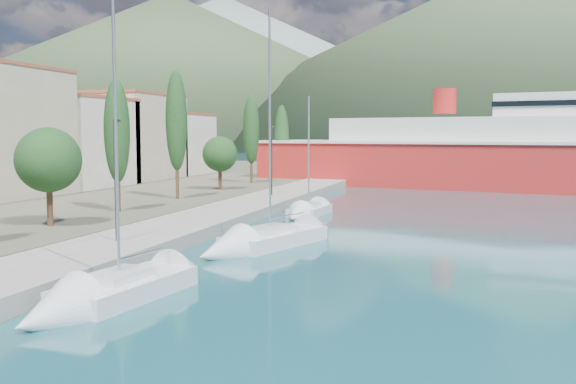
% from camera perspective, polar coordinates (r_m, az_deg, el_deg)
% --- Properties ---
extents(ground, '(1400.00, 1400.00, 0.00)m').
position_cam_1_polar(ground, '(134.26, 12.97, 2.40)').
color(ground, '#18545D').
extents(quay, '(5.00, 88.00, 0.80)m').
position_cam_1_polar(quay, '(43.82, -6.85, -2.39)').
color(quay, gray).
rests_on(quay, ground).
extents(town_buildings, '(9.20, 69.20, 11.30)m').
position_cam_1_polar(town_buildings, '(64.80, -21.97, 4.29)').
color(town_buildings, beige).
rests_on(town_buildings, land_strip).
extents(tree_row, '(3.82, 63.92, 10.73)m').
position_cam_1_polar(tree_row, '(50.88, -11.93, 4.58)').
color(tree_row, '#47301E').
rests_on(tree_row, land_strip).
extents(lamp_posts, '(0.15, 48.18, 6.06)m').
position_cam_1_polar(lamp_posts, '(33.78, -14.26, 1.53)').
color(lamp_posts, '#2D2D33').
rests_on(lamp_posts, quay).
extents(sailboat_near, '(3.59, 8.52, 11.86)m').
position_cam_1_polar(sailboat_near, '(23.62, -17.25, -9.30)').
color(sailboat_near, silver).
rests_on(sailboat_near, ground).
extents(sailboat_mid, '(5.45, 9.85, 13.75)m').
position_cam_1_polar(sailboat_mid, '(33.80, -3.52, -4.73)').
color(sailboat_mid, silver).
rests_on(sailboat_mid, ground).
extents(sailboat_far, '(2.60, 6.81, 9.81)m').
position_cam_1_polar(sailboat_far, '(47.42, 1.33, -1.93)').
color(sailboat_far, silver).
rests_on(sailboat_far, ground).
extents(ferry, '(62.12, 23.67, 12.07)m').
position_cam_1_polar(ferry, '(76.59, 19.95, 3.01)').
color(ferry, red).
rests_on(ferry, ground).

